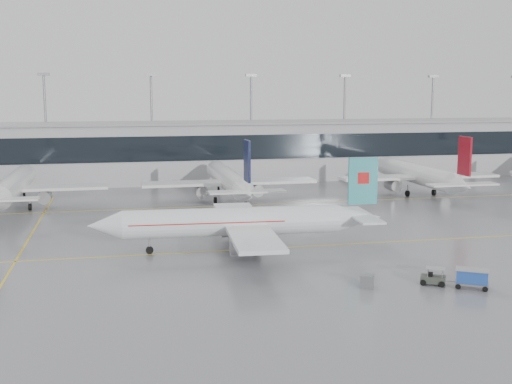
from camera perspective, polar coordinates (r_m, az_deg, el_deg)
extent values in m
plane|color=gray|center=(77.78, 1.88, -4.98)|extent=(320.00, 320.00, 0.00)
cube|color=gold|center=(77.78, 1.88, -4.97)|extent=(120.00, 0.25, 0.01)
cube|color=gold|center=(106.51, -2.05, -1.19)|extent=(120.00, 0.25, 0.01)
cube|color=gold|center=(90.91, -19.28, -3.44)|extent=(0.25, 60.00, 0.01)
cube|color=#9E9EA2|center=(137.07, -4.44, 3.57)|extent=(180.00, 15.00, 12.00)
cube|color=black|center=(129.49, -3.99, 3.93)|extent=(180.00, 0.20, 5.00)
cube|color=gray|center=(136.64, -4.47, 6.16)|extent=(182.00, 16.00, 0.40)
cylinder|color=gray|center=(142.18, -18.15, 5.37)|extent=(0.50, 0.50, 22.00)
cube|color=gray|center=(142.02, -18.38, 9.92)|extent=(2.40, 1.00, 0.60)
cylinder|color=gray|center=(141.63, -9.23, 5.68)|extent=(0.50, 0.50, 22.00)
cube|color=gray|center=(141.48, -9.34, 10.25)|extent=(2.40, 1.00, 0.60)
cylinder|color=gray|center=(144.47, -0.44, 5.85)|extent=(0.50, 0.50, 22.00)
cube|color=gray|center=(144.32, -0.45, 10.34)|extent=(2.40, 1.00, 0.60)
cylinder|color=gray|center=(150.51, 7.83, 5.89)|extent=(0.50, 0.50, 22.00)
cube|color=gray|center=(150.36, 7.92, 10.20)|extent=(2.40, 1.00, 0.60)
cylinder|color=gray|center=(159.37, 15.32, 5.82)|extent=(0.50, 0.50, 22.00)
cube|color=gray|center=(159.24, 15.49, 9.88)|extent=(2.40, 1.00, 0.60)
cylinder|color=silver|center=(75.61, -2.13, -2.64)|extent=(25.53, 4.80, 3.33)
cone|color=silver|center=(75.35, -13.30, -2.92)|extent=(4.19, 3.56, 3.33)
cone|color=silver|center=(78.91, 9.12, -2.27)|extent=(5.78, 3.65, 3.33)
cube|color=silver|center=(75.88, -1.00, -2.91)|extent=(6.59, 27.74, 0.45)
cube|color=silver|center=(78.91, 9.26, -2.05)|extent=(3.41, 10.72, 0.25)
cube|color=teal|center=(78.29, 9.48, 0.98)|extent=(3.61, 0.56, 5.68)
cylinder|color=gray|center=(71.51, -0.86, -4.87)|extent=(3.72, 2.31, 2.10)
cylinder|color=gray|center=(80.78, -1.82, -3.27)|extent=(3.72, 2.31, 2.10)
cylinder|color=gray|center=(75.63, -9.45, -4.60)|extent=(0.20, 0.20, 1.41)
cylinder|color=black|center=(75.80, -9.44, -5.12)|extent=(0.92, 0.35, 0.90)
cylinder|color=gray|center=(73.92, 0.05, -4.71)|extent=(0.24, 0.24, 1.41)
cylinder|color=black|center=(74.09, 0.05, -5.24)|extent=(1.12, 0.51, 1.10)
cylinder|color=gray|center=(78.93, -0.54, -3.83)|extent=(0.24, 0.24, 1.41)
cylinder|color=black|center=(79.09, -0.54, -4.33)|extent=(1.12, 0.51, 1.10)
cube|color=#B70F0F|center=(78.25, 9.49, 1.24)|extent=(1.42, 0.53, 1.40)
cube|color=#B70F0F|center=(75.29, -4.40, -2.56)|extent=(18.16, 4.40, 0.12)
cylinder|color=silver|center=(110.49, -20.71, 0.59)|extent=(3.59, 27.36, 3.59)
cone|color=silver|center=(125.88, -19.69, 1.59)|extent=(3.59, 4.00, 3.59)
cube|color=silver|center=(109.07, -20.81, 0.27)|extent=(29.64, 5.00, 0.45)
cylinder|color=gray|center=(109.16, -18.24, -0.38)|extent=(2.10, 3.60, 2.10)
cylinder|color=gray|center=(121.31, -19.92, 0.10)|extent=(0.20, 0.20, 1.56)
cylinder|color=black|center=(121.42, -19.90, -0.26)|extent=(0.30, 0.90, 0.90)
cylinder|color=gray|center=(108.04, -19.47, -0.85)|extent=(0.24, 0.24, 1.56)
cylinder|color=black|center=(108.17, -19.45, -1.25)|extent=(0.45, 1.10, 1.10)
cylinder|color=silver|center=(110.79, -2.52, 1.18)|extent=(3.59, 27.36, 3.59)
cone|color=silver|center=(126.15, -3.72, 2.11)|extent=(3.59, 4.00, 3.59)
cone|color=silver|center=(94.75, -0.83, -0.12)|extent=(3.59, 5.60, 3.59)
cube|color=silver|center=(109.38, -2.38, 0.87)|extent=(29.64, 5.00, 0.45)
cube|color=silver|center=(94.51, -0.81, 0.04)|extent=(11.40, 2.80, 0.25)
cube|color=#0E1437|center=(93.73, -0.79, 2.77)|extent=(0.35, 3.60, 6.12)
cylinder|color=gray|center=(109.38, -4.90, 0.05)|extent=(2.10, 3.60, 2.10)
cylinder|color=gray|center=(110.99, 0.02, 0.21)|extent=(2.10, 3.60, 2.10)
cylinder|color=gray|center=(121.58, -3.36, 0.64)|extent=(0.20, 0.20, 1.56)
cylinder|color=black|center=(121.70, -3.36, 0.27)|extent=(0.30, 0.90, 0.90)
cylinder|color=gray|center=(108.30, -3.64, -0.33)|extent=(0.24, 0.24, 1.56)
cylinder|color=black|center=(108.43, -3.64, -0.73)|extent=(0.45, 1.10, 1.10)
cylinder|color=gray|center=(109.18, -0.94, -0.24)|extent=(0.24, 0.24, 1.56)
cylinder|color=black|center=(109.31, -0.94, -0.64)|extent=(0.45, 1.10, 1.10)
cylinder|color=silver|center=(121.62, 13.96, 1.61)|extent=(3.59, 27.36, 3.59)
cone|color=silver|center=(135.76, 11.06, 2.44)|extent=(3.59, 4.00, 3.59)
cone|color=silver|center=(107.22, 17.83, 0.50)|extent=(3.59, 5.60, 3.59)
cube|color=silver|center=(120.34, 14.27, 1.34)|extent=(29.64, 5.00, 0.45)
cube|color=silver|center=(107.01, 17.89, 0.65)|extent=(11.40, 2.80, 0.25)
cube|color=maroon|center=(106.31, 18.06, 3.06)|extent=(0.35, 3.60, 6.12)
cylinder|color=gray|center=(118.93, 12.07, 0.60)|extent=(2.10, 3.60, 2.10)
cylinder|color=gray|center=(123.17, 16.14, 0.72)|extent=(2.10, 3.60, 2.10)
cylinder|color=gray|center=(131.53, 11.88, 1.09)|extent=(0.20, 0.20, 1.56)
cylinder|color=black|center=(131.63, 11.87, 0.75)|extent=(0.30, 0.90, 0.90)
cylinder|color=gray|center=(118.59, 13.32, 0.25)|extent=(0.24, 0.24, 1.56)
cylinder|color=black|center=(118.71, 13.31, -0.12)|extent=(0.45, 1.10, 1.10)
cylinder|color=gray|center=(120.91, 15.55, 0.33)|extent=(0.24, 0.24, 1.56)
cylinder|color=black|center=(121.03, 15.53, -0.04)|extent=(0.45, 1.10, 1.10)
cube|color=#383D34|center=(65.47, 15.46, -7.49)|extent=(2.66, 2.29, 0.68)
cube|color=gray|center=(65.16, 15.67, -6.53)|extent=(2.24, 2.04, 0.06)
cube|color=black|center=(65.37, 15.22, -7.10)|extent=(0.82, 0.92, 0.39)
cylinder|color=gray|center=(65.42, 17.00, -7.61)|extent=(1.04, 0.67, 0.08)
cylinder|color=gray|center=(64.80, 15.02, -7.01)|extent=(0.08, 0.08, 0.88)
cylinder|color=gray|center=(65.83, 15.09, -6.77)|extent=(0.08, 0.08, 0.88)
cylinder|color=gray|center=(64.73, 16.23, -7.08)|extent=(0.08, 0.08, 0.88)
cylinder|color=gray|center=(65.76, 16.28, -6.83)|extent=(0.08, 0.08, 0.88)
cylinder|color=black|center=(64.98, 14.63, -7.80)|extent=(0.60, 0.47, 0.58)
cylinder|color=black|center=(66.20, 14.72, -7.50)|extent=(0.60, 0.47, 0.58)
cylinder|color=black|center=(64.89, 16.19, -7.89)|extent=(0.60, 0.47, 0.58)
cylinder|color=black|center=(66.11, 16.25, -7.58)|extent=(0.60, 0.47, 0.58)
cube|color=gray|center=(65.41, 18.63, -7.72)|extent=(3.41, 2.89, 0.18)
cube|color=#20459E|center=(65.22, 18.66, -7.12)|extent=(3.18, 2.70, 1.22)
cube|color=gray|center=(65.04, 18.69, -6.56)|extent=(3.46, 2.98, 0.10)
cylinder|color=black|center=(64.74, 17.52, -8.03)|extent=(0.53, 0.42, 0.51)
cylinder|color=black|center=(66.21, 17.56, -7.65)|extent=(0.53, 0.42, 0.51)
cylinder|color=black|center=(64.75, 19.71, -8.13)|extent=(0.53, 0.42, 0.51)
cylinder|color=black|center=(66.22, 19.69, -7.76)|extent=(0.53, 0.42, 0.51)
cube|color=slate|center=(63.17, 9.85, -7.81)|extent=(1.64, 1.60, 1.23)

